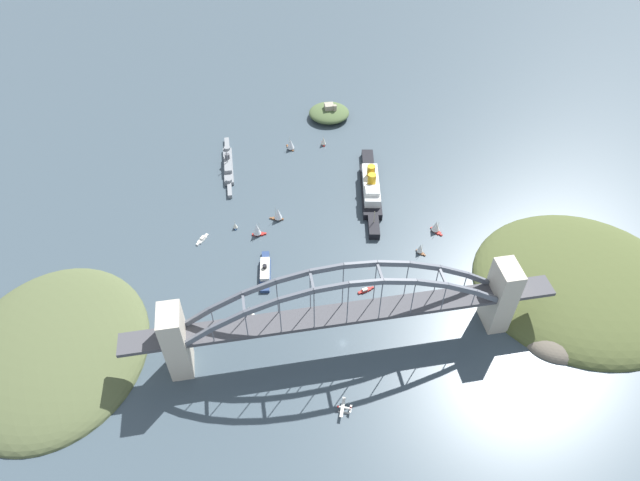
# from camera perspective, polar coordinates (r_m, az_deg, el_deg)

# --- Properties ---
(ground_plane) EXTENTS (1400.00, 1400.00, 0.00)m
(ground_plane) POSITION_cam_1_polar(r_m,az_deg,el_deg) (336.64, 2.37, -10.52)
(ground_plane) COLOR #3D4C56
(harbor_arch_bridge) EXTENTS (248.57, 18.85, 63.09)m
(harbor_arch_bridge) POSITION_cam_1_polar(r_m,az_deg,el_deg) (314.56, 2.52, -7.70)
(harbor_arch_bridge) COLOR beige
(harbor_arch_bridge) RESTS_ON ground
(headland_west_shore) EXTENTS (111.94, 131.21, 22.77)m
(headland_west_shore) POSITION_cam_1_polar(r_m,az_deg,el_deg) (368.25, -26.10, -10.48)
(headland_west_shore) COLOR #515B38
(headland_west_shore) RESTS_ON ground
(headland_east_shore) EXTENTS (140.86, 132.88, 27.87)m
(headland_east_shore) POSITION_cam_1_polar(r_m,az_deg,el_deg) (400.86, 25.19, -4.38)
(headland_east_shore) COLOR #4C562D
(headland_east_shore) RESTS_ON ground
(ocean_liner) EXTENTS (26.53, 101.89, 20.63)m
(ocean_liner) POSITION_cam_1_polar(r_m,az_deg,el_deg) (428.79, 5.27, 5.46)
(ocean_liner) COLOR black
(ocean_liner) RESTS_ON ground
(naval_cruiser) EXTENTS (8.14, 78.56, 15.89)m
(naval_cruiser) POSITION_cam_1_polar(r_m,az_deg,el_deg) (461.49, -9.48, 7.73)
(naval_cruiser) COLOR gray
(naval_cruiser) RESTS_ON ground
(harbor_ferry_steamer) EXTENTS (9.92, 35.96, 7.42)m
(harbor_ferry_steamer) POSITION_cam_1_polar(r_m,az_deg,el_deg) (371.24, -5.70, -3.14)
(harbor_ferry_steamer) COLOR navy
(harbor_ferry_steamer) RESTS_ON ground
(fort_island_mid_harbor) EXTENTS (36.73, 35.58, 14.18)m
(fort_island_mid_harbor) POSITION_cam_1_polar(r_m,az_deg,el_deg) (515.85, 0.95, 13.08)
(fort_island_mid_harbor) COLOR #4C6038
(fort_island_mid_harbor) RESTS_ON ground
(seaplane_taxiing_near_bridge) EXTENTS (8.35, 11.76, 4.77)m
(seaplane_taxiing_near_bridge) POSITION_cam_1_polar(r_m,az_deg,el_deg) (312.18, 2.50, -16.94)
(seaplane_taxiing_near_bridge) COLOR #B7B7B2
(seaplane_taxiing_near_bridge) RESTS_ON ground
(small_boat_0) EXTENTS (7.50, 5.88, 8.71)m
(small_boat_0) POSITION_cam_1_polar(r_m,az_deg,el_deg) (348.44, -7.39, -7.19)
(small_boat_0) COLOR silver
(small_boat_0) RESTS_ON ground
(small_boat_1) EXTENTS (10.33, 5.98, 12.02)m
(small_boat_1) POSITION_cam_1_polar(r_m,az_deg,el_deg) (395.26, -6.53, 1.17)
(small_boat_1) COLOR #B2231E
(small_boat_1) RESTS_ON ground
(small_boat_2) EXTENTS (7.88, 10.50, 11.27)m
(small_boat_2) POSITION_cam_1_polar(r_m,az_deg,el_deg) (474.90, -3.06, 9.93)
(small_boat_2) COLOR brown
(small_boat_2) RESTS_ON ground
(small_boat_3) EXTENTS (9.27, 11.02, 2.22)m
(small_boat_3) POSITION_cam_1_polar(r_m,az_deg,el_deg) (401.10, -12.06, 0.15)
(small_boat_3) COLOR silver
(small_boat_3) RESTS_ON ground
(small_boat_4) EXTENTS (4.36, 7.58, 8.99)m
(small_boat_4) POSITION_cam_1_polar(r_m,az_deg,el_deg) (479.87, 0.36, 10.26)
(small_boat_4) COLOR #B2231E
(small_boat_4) RESTS_ON ground
(small_boat_5) EXTENTS (10.36, 7.17, 12.05)m
(small_boat_5) POSITION_cam_1_polar(r_m,az_deg,el_deg) (405.79, -4.38, 2.78)
(small_boat_5) COLOR brown
(small_boat_5) RESTS_ON ground
(small_boat_6) EXTENTS (6.39, 7.53, 9.14)m
(small_boat_6) POSITION_cam_1_polar(r_m,az_deg,el_deg) (387.29, 10.34, -0.80)
(small_boat_6) COLOR brown
(small_boat_6) RESTS_ON ground
(small_boat_7) EXTENTS (11.37, 4.76, 2.40)m
(small_boat_7) POSITION_cam_1_polar(r_m,az_deg,el_deg) (361.40, 4.73, -5.13)
(small_boat_7) COLOR #B2231E
(small_boat_7) RESTS_ON ground
(small_boat_8) EXTENTS (7.97, 10.24, 10.68)m
(small_boat_8) POSITION_cam_1_polar(r_m,az_deg,el_deg) (404.64, 11.92, 1.47)
(small_boat_8) COLOR #B2231E
(small_boat_8) RESTS_ON ground
(small_boat_9) EXTENTS (3.52, 6.15, 5.77)m
(small_boat_9) POSITION_cam_1_polar(r_m,az_deg,el_deg) (404.31, -8.76, 1.54)
(small_boat_9) COLOR #234C8C
(small_boat_9) RESTS_ON ground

